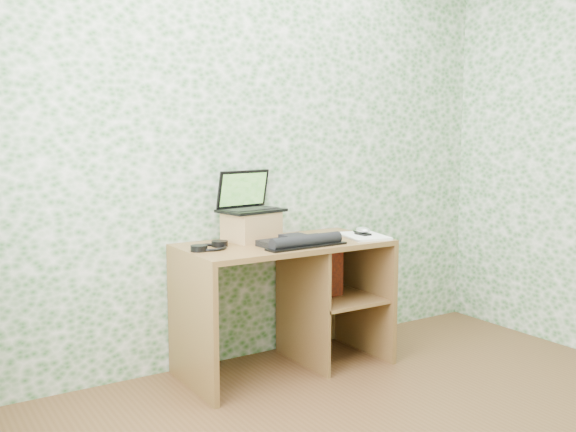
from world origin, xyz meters
TOP-DOWN VIEW (x-y plane):
  - wall_back at (0.00, 1.75)m, footprint 3.50×0.00m
  - desk at (0.08, 1.47)m, footprint 1.20×0.60m
  - riser at (-0.14, 1.58)m, footprint 0.32×0.28m
  - laptop at (-0.14, 1.62)m, footprint 0.39×0.31m
  - keyboard at (0.01, 1.30)m, footprint 0.50×0.27m
  - headphones at (-0.46, 1.47)m, footprint 0.25×0.25m
  - notepad at (0.49, 1.33)m, footprint 0.29×0.36m
  - mouse at (0.49, 1.33)m, footprint 0.07×0.11m
  - pen at (0.52, 1.39)m, footprint 0.02×0.14m
  - red_box at (0.27, 1.44)m, footprint 0.26×0.09m

SIDE VIEW (x-z plane):
  - desk at x=0.08m, z-range 0.11..0.86m
  - red_box at x=0.27m, z-range 0.39..0.70m
  - notepad at x=0.49m, z-range 0.75..0.76m
  - headphones at x=-0.46m, z-range 0.75..0.78m
  - pen at x=0.52m, z-range 0.76..0.77m
  - keyboard at x=0.01m, z-range 0.74..0.81m
  - mouse at x=0.49m, z-range 0.76..0.80m
  - riser at x=-0.14m, z-range 0.75..0.92m
  - laptop at x=-0.14m, z-range 0.86..1.09m
  - wall_back at x=0.00m, z-range -0.45..3.05m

